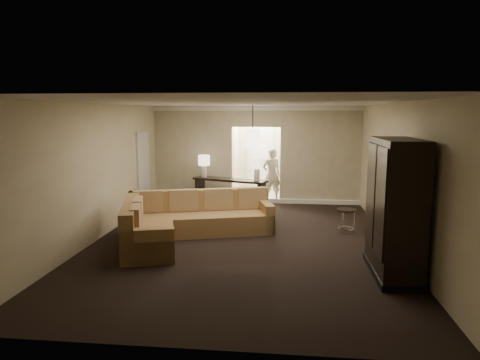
# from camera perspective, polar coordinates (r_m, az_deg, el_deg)

# --- Properties ---
(ground) EXTENTS (8.00, 8.00, 0.00)m
(ground) POSITION_cam_1_polar(r_m,az_deg,el_deg) (8.76, 0.28, -8.33)
(ground) COLOR black
(ground) RESTS_ON ground
(wall_back) EXTENTS (6.00, 0.04, 2.80)m
(wall_back) POSITION_cam_1_polar(r_m,az_deg,el_deg) (12.41, 2.14, 3.37)
(wall_back) COLOR beige
(wall_back) RESTS_ON ground
(wall_front) EXTENTS (6.00, 0.04, 2.80)m
(wall_front) POSITION_cam_1_polar(r_m,az_deg,el_deg) (4.57, -4.77, -6.32)
(wall_front) COLOR beige
(wall_front) RESTS_ON ground
(wall_left) EXTENTS (0.04, 8.00, 2.80)m
(wall_left) POSITION_cam_1_polar(r_m,az_deg,el_deg) (9.25, -18.55, 1.00)
(wall_left) COLOR beige
(wall_left) RESTS_ON ground
(wall_right) EXTENTS (0.04, 8.00, 2.80)m
(wall_right) POSITION_cam_1_polar(r_m,az_deg,el_deg) (8.69, 20.39, 0.42)
(wall_right) COLOR beige
(wall_right) RESTS_ON ground
(ceiling) EXTENTS (6.00, 8.00, 0.02)m
(ceiling) POSITION_cam_1_polar(r_m,az_deg,el_deg) (8.37, 0.30, 10.30)
(ceiling) COLOR silver
(ceiling) RESTS_ON wall_back
(crown_molding) EXTENTS (6.00, 0.10, 0.12)m
(crown_molding) POSITION_cam_1_polar(r_m,az_deg,el_deg) (12.31, 2.16, 9.52)
(crown_molding) COLOR white
(crown_molding) RESTS_ON wall_back
(baseboard) EXTENTS (6.00, 0.10, 0.12)m
(baseboard) POSITION_cam_1_polar(r_m,az_deg,el_deg) (12.56, 2.09, -2.75)
(baseboard) COLOR white
(baseboard) RESTS_ON ground
(side_door) EXTENTS (0.05, 0.90, 2.10)m
(side_door) POSITION_cam_1_polar(r_m,az_deg,el_deg) (11.86, -12.75, 1.19)
(side_door) COLOR silver
(side_door) RESTS_ON ground
(foyer) EXTENTS (1.44, 2.02, 2.80)m
(foyer) POSITION_cam_1_polar(r_m,az_deg,el_deg) (13.75, 2.52, 3.49)
(foyer) COLOR silver
(foyer) RESTS_ON ground
(sectional_sofa) EXTENTS (3.25, 3.13, 0.93)m
(sectional_sofa) POSITION_cam_1_polar(r_m,az_deg,el_deg) (9.03, -7.36, -5.45)
(sectional_sofa) COLOR brown
(sectional_sofa) RESTS_ON ground
(coffee_table) EXTENTS (1.19, 1.19, 0.43)m
(coffee_table) POSITION_cam_1_polar(r_m,az_deg,el_deg) (9.68, -1.11, -5.37)
(coffee_table) COLOR silver
(coffee_table) RESTS_ON ground
(console_table) EXTENTS (2.14, 1.14, 0.81)m
(console_table) POSITION_cam_1_polar(r_m,az_deg,el_deg) (11.81, -1.37, -1.40)
(console_table) COLOR black
(console_table) RESTS_ON ground
(armoire) EXTENTS (0.66, 1.53, 2.21)m
(armoire) POSITION_cam_1_polar(r_m,az_deg,el_deg) (7.25, 19.92, -3.89)
(armoire) COLOR black
(armoire) RESTS_ON ground
(drink_table) EXTENTS (0.42, 0.42, 0.53)m
(drink_table) POSITION_cam_1_polar(r_m,az_deg,el_deg) (9.65, 13.99, -4.66)
(drink_table) COLOR black
(drink_table) RESTS_ON ground
(table_lamp_left) EXTENTS (0.32, 0.32, 0.62)m
(table_lamp_left) POSITION_cam_1_polar(r_m,az_deg,el_deg) (12.09, -4.82, 2.35)
(table_lamp_left) COLOR silver
(table_lamp_left) RESTS_ON console_table
(table_lamp_right) EXTENTS (0.32, 0.32, 0.62)m
(table_lamp_right) POSITION_cam_1_polar(r_m,az_deg,el_deg) (11.37, 2.27, 1.96)
(table_lamp_right) COLOR silver
(table_lamp_right) RESTS_ON console_table
(pendant_light) EXTENTS (0.38, 0.38, 1.09)m
(pendant_light) POSITION_cam_1_polar(r_m,az_deg,el_deg) (11.08, 1.70, 5.57)
(pendant_light) COLOR black
(pendant_light) RESTS_ON ceiling
(person) EXTENTS (0.74, 0.62, 1.74)m
(person) POSITION_cam_1_polar(r_m,az_deg,el_deg) (12.75, 4.24, 1.10)
(person) COLOR beige
(person) RESTS_ON ground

